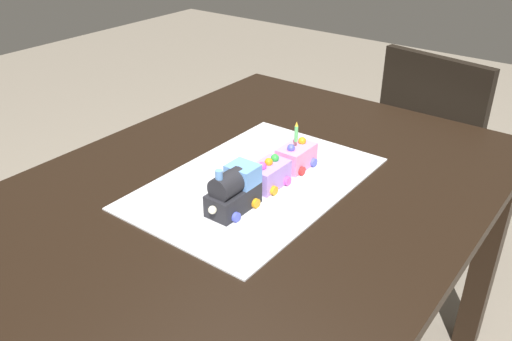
{
  "coord_description": "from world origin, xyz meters",
  "views": [
    {
      "loc": [
        -0.85,
        -0.67,
        1.38
      ],
      "look_at": [
        0.04,
        0.0,
        0.77
      ],
      "focal_mm": 37.37,
      "sensor_mm": 36.0,
      "label": 1
    }
  ],
  "objects_px": {
    "chair": "(438,150)",
    "cake_car_hopper_bubblegum": "(296,156)",
    "birthday_candle": "(296,132)",
    "cake_car_tanker_lavender": "(269,174)",
    "cake_locomotive": "(234,190)",
    "dining_table": "(247,227)"
  },
  "relations": [
    {
      "from": "dining_table",
      "to": "cake_car_hopper_bubblegum",
      "type": "bearing_deg",
      "value": -11.74
    },
    {
      "from": "chair",
      "to": "birthday_candle",
      "type": "height_order",
      "value": "birthday_candle"
    },
    {
      "from": "chair",
      "to": "cake_car_hopper_bubblegum",
      "type": "distance_m",
      "value": 0.93
    },
    {
      "from": "cake_locomotive",
      "to": "cake_car_hopper_bubblegum",
      "type": "bearing_deg",
      "value": -0.0
    },
    {
      "from": "cake_locomotive",
      "to": "birthday_candle",
      "type": "bearing_deg",
      "value": -0.0
    },
    {
      "from": "dining_table",
      "to": "cake_locomotive",
      "type": "xyz_separation_m",
      "value": [
        -0.09,
        -0.03,
        0.16
      ]
    },
    {
      "from": "birthday_candle",
      "to": "cake_car_hopper_bubblegum",
      "type": "bearing_deg",
      "value": -0.0
    },
    {
      "from": "cake_locomotive",
      "to": "cake_car_tanker_lavender",
      "type": "height_order",
      "value": "cake_locomotive"
    },
    {
      "from": "dining_table",
      "to": "cake_car_hopper_bubblegum",
      "type": "height_order",
      "value": "cake_car_hopper_bubblegum"
    },
    {
      "from": "dining_table",
      "to": "cake_locomotive",
      "type": "relative_size",
      "value": 10.0
    },
    {
      "from": "cake_locomotive",
      "to": "cake_car_hopper_bubblegum",
      "type": "xyz_separation_m",
      "value": [
        0.25,
        -0.0,
        -0.02
      ]
    },
    {
      "from": "dining_table",
      "to": "cake_car_tanker_lavender",
      "type": "relative_size",
      "value": 14.0
    },
    {
      "from": "chair",
      "to": "cake_car_hopper_bubblegum",
      "type": "xyz_separation_m",
      "value": [
        -0.87,
        0.09,
        0.3
      ]
    },
    {
      "from": "chair",
      "to": "birthday_candle",
      "type": "relative_size",
      "value": 16.35
    },
    {
      "from": "dining_table",
      "to": "chair",
      "type": "bearing_deg",
      "value": -6.75
    },
    {
      "from": "cake_locomotive",
      "to": "birthday_candle",
      "type": "height_order",
      "value": "birthday_candle"
    },
    {
      "from": "birthday_candle",
      "to": "cake_car_tanker_lavender",
      "type": "bearing_deg",
      "value": -180.0
    },
    {
      "from": "cake_car_tanker_lavender",
      "to": "birthday_candle",
      "type": "relative_size",
      "value": 1.9
    },
    {
      "from": "cake_car_tanker_lavender",
      "to": "chair",
      "type": "bearing_deg",
      "value": -5.14
    },
    {
      "from": "chair",
      "to": "cake_car_tanker_lavender",
      "type": "height_order",
      "value": "chair"
    },
    {
      "from": "cake_car_hopper_bubblegum",
      "to": "birthday_candle",
      "type": "xyz_separation_m",
      "value": [
        -0.0,
        0.0,
        0.07
      ]
    },
    {
      "from": "cake_car_tanker_lavender",
      "to": "dining_table",
      "type": "bearing_deg",
      "value": 141.38
    }
  ]
}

